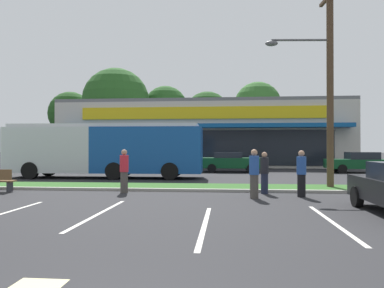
{
  "coord_description": "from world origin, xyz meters",
  "views": [
    {
      "loc": [
        1.32,
        -2.71,
        1.89
      ],
      "look_at": [
        -0.61,
        18.1,
        2.05
      ],
      "focal_mm": 34.55,
      "sensor_mm": 36.0,
      "label": 1
    }
  ],
  "objects_px": {
    "car_1": "(231,162)",
    "pedestrian_by_pole": "(254,174)",
    "car_0": "(360,162)",
    "pedestrian_near_bench": "(301,174)",
    "utility_pole": "(327,78)",
    "city_bus": "(105,149)",
    "pedestrian_mid": "(264,173)",
    "pedestrian_far": "(124,171)"
  },
  "relations": [
    {
      "from": "car_0",
      "to": "pedestrian_mid",
      "type": "distance_m",
      "value": 15.17
    },
    {
      "from": "pedestrian_near_bench",
      "to": "pedestrian_far",
      "type": "relative_size",
      "value": 0.99
    },
    {
      "from": "car_0",
      "to": "pedestrian_mid",
      "type": "height_order",
      "value": "pedestrian_mid"
    },
    {
      "from": "city_bus",
      "to": "utility_pole",
      "type": "bearing_deg",
      "value": 156.1
    },
    {
      "from": "car_0",
      "to": "car_1",
      "type": "distance_m",
      "value": 9.34
    },
    {
      "from": "city_bus",
      "to": "car_1",
      "type": "relative_size",
      "value": 2.6
    },
    {
      "from": "utility_pole",
      "to": "car_0",
      "type": "bearing_deg",
      "value": 64.6
    },
    {
      "from": "pedestrian_by_pole",
      "to": "pedestrian_mid",
      "type": "relative_size",
      "value": 1.07
    },
    {
      "from": "car_0",
      "to": "pedestrian_far",
      "type": "bearing_deg",
      "value": 43.24
    },
    {
      "from": "utility_pole",
      "to": "car_1",
      "type": "height_order",
      "value": "utility_pole"
    },
    {
      "from": "pedestrian_mid",
      "to": "pedestrian_far",
      "type": "relative_size",
      "value": 0.95
    },
    {
      "from": "pedestrian_by_pole",
      "to": "pedestrian_far",
      "type": "bearing_deg",
      "value": 109.53
    },
    {
      "from": "pedestrian_near_bench",
      "to": "pedestrian_by_pole",
      "type": "bearing_deg",
      "value": -4.02
    },
    {
      "from": "utility_pole",
      "to": "car_1",
      "type": "relative_size",
      "value": 2.03
    },
    {
      "from": "car_0",
      "to": "pedestrian_mid",
      "type": "xyz_separation_m",
      "value": [
        -8.14,
        -12.8,
        0.08
      ]
    },
    {
      "from": "pedestrian_mid",
      "to": "pedestrian_by_pole",
      "type": "bearing_deg",
      "value": 154.49
    },
    {
      "from": "pedestrian_mid",
      "to": "pedestrian_near_bench",
      "type": "bearing_deg",
      "value": -129.1
    },
    {
      "from": "utility_pole",
      "to": "car_0",
      "type": "distance_m",
      "value": 12.86
    },
    {
      "from": "utility_pole",
      "to": "pedestrian_mid",
      "type": "distance_m",
      "value": 5.36
    },
    {
      "from": "car_1",
      "to": "pedestrian_mid",
      "type": "distance_m",
      "value": 12.72
    },
    {
      "from": "city_bus",
      "to": "pedestrian_near_bench",
      "type": "distance_m",
      "value": 12.71
    },
    {
      "from": "pedestrian_by_pole",
      "to": "pedestrian_far",
      "type": "height_order",
      "value": "pedestrian_by_pole"
    },
    {
      "from": "city_bus",
      "to": "pedestrian_mid",
      "type": "distance_m",
      "value": 11.17
    },
    {
      "from": "city_bus",
      "to": "car_1",
      "type": "bearing_deg",
      "value": -143.46
    },
    {
      "from": "utility_pole",
      "to": "pedestrian_mid",
      "type": "height_order",
      "value": "utility_pole"
    },
    {
      "from": "pedestrian_near_bench",
      "to": "pedestrian_far",
      "type": "xyz_separation_m",
      "value": [
        -7.0,
        0.63,
        0.01
      ]
    },
    {
      "from": "city_bus",
      "to": "car_1",
      "type": "xyz_separation_m",
      "value": [
        7.64,
        5.9,
        -0.99
      ]
    },
    {
      "from": "car_1",
      "to": "pedestrian_by_pole",
      "type": "xyz_separation_m",
      "value": [
        0.69,
        -14.08,
        0.13
      ]
    },
    {
      "from": "utility_pole",
      "to": "car_0",
      "type": "xyz_separation_m",
      "value": [
        5.22,
        10.98,
        -4.19
      ]
    },
    {
      "from": "city_bus",
      "to": "pedestrian_by_pole",
      "type": "xyz_separation_m",
      "value": [
        8.33,
        -8.18,
        -0.86
      ]
    },
    {
      "from": "pedestrian_by_pole",
      "to": "pedestrian_far",
      "type": "relative_size",
      "value": 1.01
    },
    {
      "from": "car_1",
      "to": "pedestrian_by_pole",
      "type": "distance_m",
      "value": 14.09
    },
    {
      "from": "city_bus",
      "to": "car_1",
      "type": "distance_m",
      "value": 9.71
    },
    {
      "from": "car_0",
      "to": "pedestrian_by_pole",
      "type": "xyz_separation_m",
      "value": [
        -8.65,
        -14.22,
        0.13
      ]
    },
    {
      "from": "pedestrian_by_pole",
      "to": "pedestrian_mid",
      "type": "height_order",
      "value": "pedestrian_by_pole"
    },
    {
      "from": "pedestrian_near_bench",
      "to": "car_0",
      "type": "bearing_deg",
      "value": -138.02
    },
    {
      "from": "utility_pole",
      "to": "pedestrian_near_bench",
      "type": "distance_m",
      "value": 5.14
    },
    {
      "from": "pedestrian_mid",
      "to": "city_bus",
      "type": "bearing_deg",
      "value": 47.13
    },
    {
      "from": "city_bus",
      "to": "pedestrian_far",
      "type": "height_order",
      "value": "city_bus"
    },
    {
      "from": "pedestrian_far",
      "to": "pedestrian_near_bench",
      "type": "bearing_deg",
      "value": -160.9
    },
    {
      "from": "city_bus",
      "to": "pedestrian_near_bench",
      "type": "relative_size",
      "value": 6.74
    },
    {
      "from": "pedestrian_mid",
      "to": "car_0",
      "type": "bearing_deg",
      "value": -37.94
    }
  ]
}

